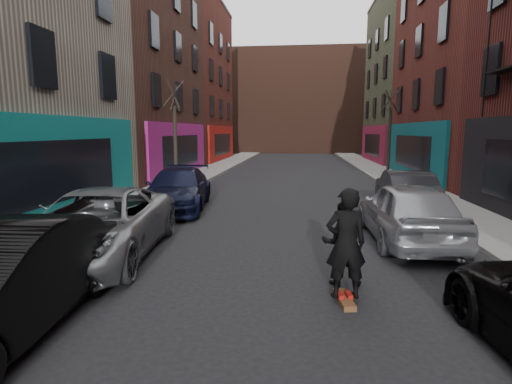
% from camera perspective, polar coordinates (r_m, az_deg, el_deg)
% --- Properties ---
extents(sidewalk_left, '(2.50, 84.00, 0.13)m').
position_cam_1_polar(sidewalk_left, '(33.69, -5.21, 3.68)').
color(sidewalk_left, gray).
rests_on(sidewalk_left, ground).
extents(sidewalk_right, '(2.50, 84.00, 0.13)m').
position_cam_1_polar(sidewalk_right, '(33.52, 16.27, 3.34)').
color(sidewalk_right, gray).
rests_on(sidewalk_right, ground).
extents(buildings_left, '(12.00, 56.00, 16.50)m').
position_cam_1_polar(buildings_left, '(24.07, -31.46, 20.10)').
color(buildings_left, maroon).
rests_on(buildings_left, ground).
extents(building_far, '(40.00, 10.00, 14.00)m').
position_cam_1_polar(building_far, '(59.03, 6.00, 12.55)').
color(building_far, '#47281E').
rests_on(building_far, ground).
extents(tree_left_far, '(2.00, 2.00, 6.50)m').
position_cam_1_polar(tree_left_far, '(21.93, -11.53, 9.54)').
color(tree_left_far, black).
rests_on(tree_left_far, sidewalk_left).
extents(tree_right_far, '(2.00, 2.00, 6.80)m').
position_cam_1_polar(tree_right_far, '(27.50, 18.62, 9.38)').
color(tree_right_far, black).
rests_on(tree_right_far, sidewalk_right).
extents(parked_left_far, '(3.30, 6.06, 1.61)m').
position_cam_1_polar(parked_left_far, '(10.16, -21.71, -4.34)').
color(parked_left_far, gray).
rests_on(parked_left_far, ground).
extents(parked_left_end, '(2.87, 5.62, 1.56)m').
position_cam_1_polar(parked_left_end, '(15.66, -11.09, 0.42)').
color(parked_left_end, black).
rests_on(parked_left_end, ground).
extents(parked_right_far, '(2.09, 4.99, 1.69)m').
position_cam_1_polar(parked_right_far, '(11.54, 20.76, -2.59)').
color(parked_right_far, '#9B9EA4').
rests_on(parked_right_far, ground).
extents(parked_right_end, '(1.82, 4.69, 1.52)m').
position_cam_1_polar(parked_right_end, '(16.36, 20.48, 0.32)').
color(parked_right_end, black).
rests_on(parked_right_end, ground).
extents(skateboard, '(0.35, 0.83, 0.10)m').
position_cam_1_polar(skateboard, '(7.44, 12.47, -14.78)').
color(skateboard, brown).
rests_on(skateboard, ground).
extents(skateboarder, '(0.78, 0.57, 1.95)m').
position_cam_1_polar(skateboarder, '(7.10, 12.74, -7.18)').
color(skateboarder, black).
rests_on(skateboarder, skateboard).
extents(pedestrian, '(0.81, 0.65, 1.65)m').
position_cam_1_polar(pedestrian, '(7.99, 12.19, -7.15)').
color(pedestrian, black).
rests_on(pedestrian, ground).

